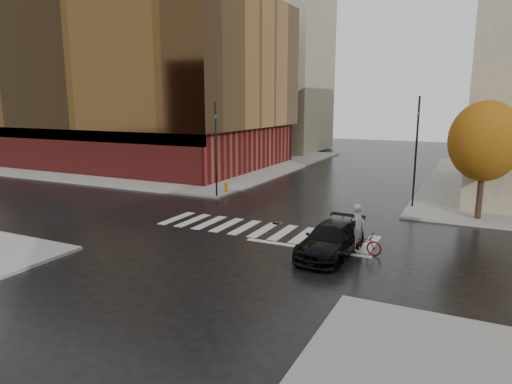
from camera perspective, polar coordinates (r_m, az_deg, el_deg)
ground at (r=23.41m, az=0.44°, el=-5.07°), size 120.00×120.00×0.00m
sidewalk_nw at (r=51.83m, az=-10.58°, el=3.88°), size 30.00×30.00×0.15m
crosswalk at (r=23.84m, az=0.96°, el=-4.76°), size 12.00×3.00×0.01m
office_glass at (r=49.70m, az=-13.99°, el=12.92°), size 27.00×19.00×16.00m
building_nw_far at (r=62.86m, az=1.90°, el=14.54°), size 14.00×12.00×20.00m
tree_ne_a at (r=27.75m, az=26.71°, el=5.68°), size 3.80×3.80×6.50m
sedan at (r=20.12m, az=9.35°, el=-5.91°), size 2.24×4.91×1.40m
cyclist at (r=20.60m, az=12.79°, el=-5.48°), size 2.00×0.84×2.21m
traffic_light_nw at (r=31.13m, az=-5.04°, el=5.96°), size 0.19×0.17×6.42m
traffic_light_ne at (r=29.58m, az=19.41°, el=5.50°), size 0.19×0.21×6.75m
fire_hydrant at (r=33.06m, az=-3.80°, el=0.75°), size 0.26×0.26×0.74m
manhole at (r=25.09m, az=2.77°, el=-3.95°), size 0.71×0.71×0.01m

